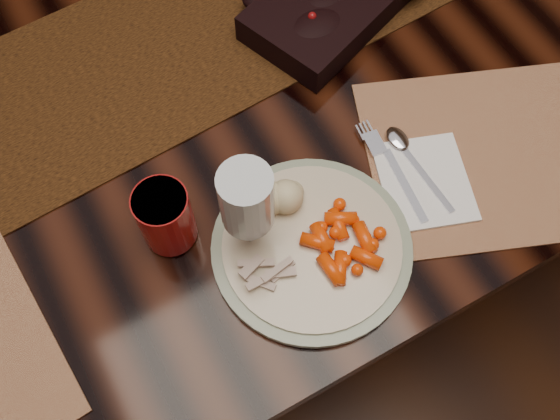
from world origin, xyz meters
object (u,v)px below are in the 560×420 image
baby_carrots (340,243)px  turkey_shreds (266,269)px  napkin (424,182)px  dining_table (233,188)px  dinner_plate (312,247)px  mashed_potatoes (276,190)px  placemat_main (506,153)px  red_cup (165,217)px  wine_glass (248,215)px

baby_carrots → turkey_shreds: (-0.11, 0.01, -0.00)m
baby_carrots → napkin: size_ratio=0.72×
dining_table → baby_carrots: size_ratio=16.85×
dinner_plate → turkey_shreds: turkey_shreds is taller
mashed_potatoes → dinner_plate: bearing=-84.7°
placemat_main → red_cup: 0.52m
turkey_shreds → red_cup: red_cup is taller
dinner_plate → turkey_shreds: bearing=-176.9°
placemat_main → wine_glass: 0.42m
napkin → placemat_main: bearing=12.4°
mashed_potatoes → red_cup: bearing=169.2°
mashed_potatoes → red_cup: 0.16m
dining_table → placemat_main: (0.32, -0.33, 0.38)m
baby_carrots → wine_glass: size_ratio=0.56×
placemat_main → wine_glass: size_ratio=2.20×
dining_table → red_cup: red_cup is taller
placemat_main → baby_carrots: size_ratio=3.91×
dining_table → mashed_potatoes: size_ratio=21.24×
baby_carrots → turkey_shreds: 0.11m
wine_glass → mashed_potatoes: bearing=32.9°
wine_glass → baby_carrots: bearing=-33.5°
dinner_plate → baby_carrots: 0.04m
dining_table → wine_glass: wine_glass is taller
mashed_potatoes → wine_glass: 0.09m
red_cup → baby_carrots: bearing=-35.2°
turkey_shreds → napkin: bearing=3.2°
placemat_main → red_cup: (-0.50, 0.12, 0.05)m
dining_table → baby_carrots: (0.02, -0.35, 0.40)m
mashed_potatoes → turkey_shreds: mashed_potatoes is taller
napkin → wine_glass: bearing=-168.7°
baby_carrots → mashed_potatoes: size_ratio=1.26×
dining_table → mashed_potatoes: 0.48m
turkey_shreds → napkin: 0.27m
dinner_plate → wine_glass: bearing=144.9°
dining_table → turkey_shreds: size_ratio=24.58×
turkey_shreds → wine_glass: 0.09m
dinner_plate → turkey_shreds: 0.08m
placemat_main → turkey_shreds: size_ratio=5.71×
baby_carrots → turkey_shreds: size_ratio=1.46×
dinner_plate → baby_carrots: size_ratio=2.62×
wine_glass → red_cup: bearing=143.1°
placemat_main → dinner_plate: size_ratio=1.49×
red_cup → dining_table: bearing=50.2°
dinner_plate → baby_carrots: bearing=-29.8°
dinner_plate → placemat_main: bearing=-1.0°
placemat_main → wine_glass: wine_glass is taller
placemat_main → red_cup: size_ratio=4.07×
baby_carrots → mashed_potatoes: mashed_potatoes is taller
dining_table → dinner_plate: bearing=-92.7°
mashed_potatoes → wine_glass: bearing=-147.1°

